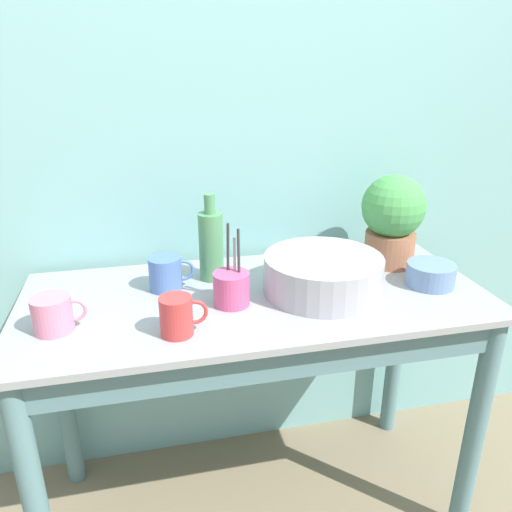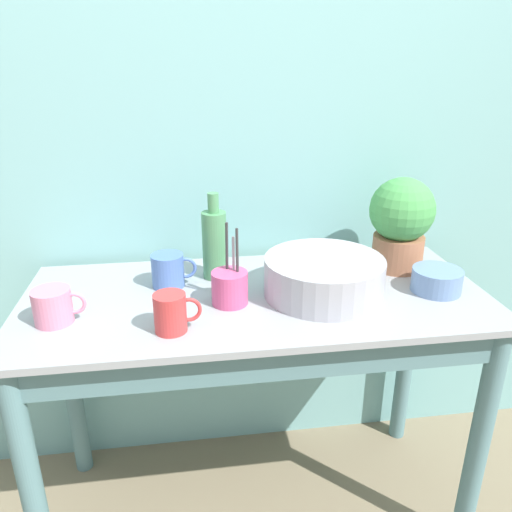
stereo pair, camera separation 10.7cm
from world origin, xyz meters
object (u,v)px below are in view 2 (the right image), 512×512
mug_pink (53,306)px  mug_blue (169,270)px  mug_red (171,313)px  bowl_small_blue (437,280)px  bowl_wash_large (324,276)px  utensil_cup (230,287)px  potted_plant (401,221)px  bottle_tall (214,243)px

mug_pink → mug_blue: mug_blue is taller
mug_blue → mug_red: (0.01, -0.27, 0.00)m
mug_red → bowl_small_blue: bearing=9.2°
bowl_wash_large → bowl_small_blue: bearing=-4.6°
mug_red → utensil_cup: size_ratio=0.51×
utensil_cup → potted_plant: bearing=17.6°
bowl_small_blue → mug_red: bearing=-170.8°
mug_red → bowl_small_blue: mug_red is taller
mug_red → bottle_tall: bearing=67.7°
potted_plant → mug_pink: bearing=-167.7°
bottle_tall → utensil_cup: size_ratio=1.15×
bowl_wash_large → bottle_tall: size_ratio=1.28×
bowl_wash_large → mug_red: bowl_wash_large is taller
mug_pink → mug_blue: 0.34m
potted_plant → mug_blue: 0.75m
utensil_cup → bottle_tall: bearing=98.8°
bowl_wash_large → mug_blue: 0.46m
bowl_small_blue → utensil_cup: bearing=179.3°
potted_plant → utensil_cup: potted_plant is taller
potted_plant → mug_red: potted_plant is taller
bottle_tall → mug_pink: (-0.43, -0.23, -0.07)m
bottle_tall → potted_plant: bearing=-0.7°
potted_plant → utensil_cup: (-0.57, -0.18, -0.11)m
bowl_small_blue → utensil_cup: (-0.61, 0.01, 0.02)m
mug_blue → mug_red: same height
mug_pink → mug_red: (0.30, -0.09, 0.00)m
mug_pink → bowl_wash_large: bearing=4.9°
mug_blue → bowl_small_blue: size_ratio=0.93×
mug_pink → bowl_small_blue: 1.07m
potted_plant → bowl_wash_large: size_ratio=0.87×
potted_plant → mug_blue: size_ratio=2.22×
bottle_tall → utensil_cup: (0.03, -0.19, -0.06)m
mug_blue → mug_pink: bearing=-147.7°
mug_pink → utensil_cup: (0.46, 0.04, 0.00)m
bowl_wash_large → bottle_tall: bearing=151.1°
bottle_tall → bowl_small_blue: (0.64, -0.19, -0.08)m
bowl_wash_large → mug_blue: size_ratio=2.57×
bowl_wash_large → potted_plant: bearing=28.7°
mug_pink → bowl_small_blue: size_ratio=0.93×
bowl_wash_large → bottle_tall: 0.35m
mug_blue → bowl_small_blue: 0.80m
bowl_wash_large → mug_blue: (-0.45, 0.12, -0.01)m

